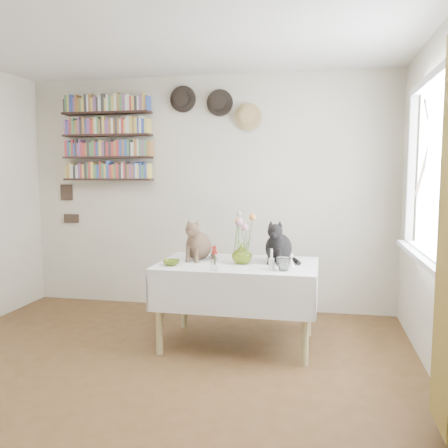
% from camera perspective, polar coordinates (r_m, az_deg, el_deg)
% --- Properties ---
extents(room, '(4.08, 4.58, 2.58)m').
position_cam_1_polar(room, '(2.99, -12.02, 1.89)').
color(room, brown).
rests_on(room, ground).
extents(window, '(0.12, 1.52, 1.32)m').
position_cam_1_polar(window, '(3.63, 23.81, 4.52)').
color(window, white).
rests_on(window, room).
extents(dining_table, '(1.34, 0.87, 0.71)m').
position_cam_1_polar(dining_table, '(4.06, 1.67, -7.12)').
color(dining_table, white).
rests_on(dining_table, room).
extents(tabby_cat, '(0.29, 0.35, 0.37)m').
position_cam_1_polar(tabby_cat, '(4.17, -3.06, -1.74)').
color(tabby_cat, brown).
rests_on(tabby_cat, dining_table).
extents(black_cat, '(0.30, 0.35, 0.37)m').
position_cam_1_polar(black_cat, '(4.06, 6.60, -1.94)').
color(black_cat, black).
rests_on(black_cat, dining_table).
extents(flower_vase, '(0.19, 0.19, 0.18)m').
position_cam_1_polar(flower_vase, '(3.97, 2.18, -3.54)').
color(flower_vase, '#B3CE3E').
rests_on(flower_vase, dining_table).
extents(green_bowl, '(0.15, 0.15, 0.04)m').
position_cam_1_polar(green_bowl, '(3.93, -6.36, -4.65)').
color(green_bowl, '#B3CE3E').
rests_on(green_bowl, dining_table).
extents(drinking_glass, '(0.13, 0.13, 0.10)m').
position_cam_1_polar(drinking_glass, '(3.72, 7.14, -4.81)').
color(drinking_glass, white).
rests_on(drinking_glass, dining_table).
extents(candlestick, '(0.05, 0.05, 0.17)m').
position_cam_1_polar(candlestick, '(3.73, 5.73, -4.68)').
color(candlestick, white).
rests_on(candlestick, dining_table).
extents(berry_jar, '(0.06, 0.06, 0.22)m').
position_cam_1_polar(berry_jar, '(3.70, -1.21, -4.06)').
color(berry_jar, white).
rests_on(berry_jar, dining_table).
extents(porcelain_figurine, '(0.05, 0.05, 0.10)m').
position_cam_1_polar(porcelain_figurine, '(3.88, 8.13, -4.46)').
color(porcelain_figurine, white).
rests_on(porcelain_figurine, dining_table).
extents(flower_bouquet, '(0.17, 0.12, 0.39)m').
position_cam_1_polar(flower_bouquet, '(3.95, 2.24, 0.13)').
color(flower_bouquet, '#4C7233').
rests_on(flower_bouquet, flower_vase).
extents(bookshelf_unit, '(1.00, 0.16, 0.91)m').
position_cam_1_polar(bookshelf_unit, '(5.42, -13.87, 9.92)').
color(bookshelf_unit, black).
rests_on(bookshelf_unit, room).
extents(wall_hats, '(0.98, 0.09, 0.48)m').
position_cam_1_polar(wall_hats, '(5.09, -0.94, 14.03)').
color(wall_hats, black).
rests_on(wall_hats, room).
extents(wall_art_plaques, '(0.21, 0.02, 0.44)m').
position_cam_1_polar(wall_art_plaques, '(5.72, -18.19, 2.39)').
color(wall_art_plaques, '#38281E').
rests_on(wall_art_plaques, room).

